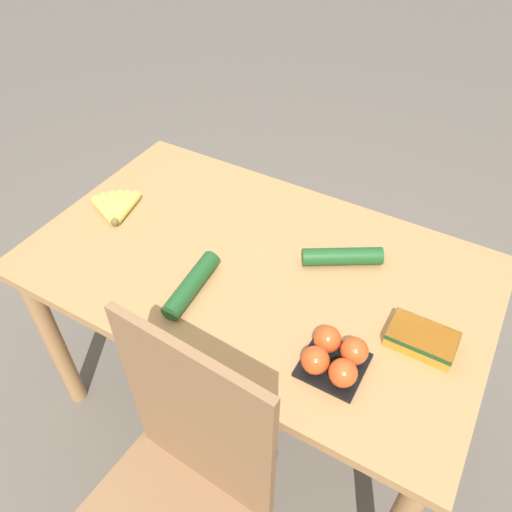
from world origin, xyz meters
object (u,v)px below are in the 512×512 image
banana_bunch (116,208)px  cucumber_far (192,284)px  cucumber_near (342,256)px  carrot_bag (422,338)px  chair (174,508)px  tomato_pack (335,357)px

banana_bunch → cucumber_far: (-0.41, 0.16, 0.01)m
cucumber_near → carrot_bag: bearing=148.9°
chair → cucumber_far: (0.23, -0.43, 0.24)m
cucumber_far → chair: bearing=117.9°
banana_bunch → tomato_pack: tomato_pack is taller
chair → cucumber_far: bearing=121.5°
banana_bunch → cucumber_far: size_ratio=0.68×
banana_bunch → cucumber_far: cucumber_far is taller
cucumber_near → banana_bunch: bearing=11.4°
tomato_pack → cucumber_near: (0.12, -0.34, -0.01)m
banana_bunch → tomato_pack: (-0.84, 0.19, 0.02)m
carrot_bag → cucumber_near: 0.33m
cucumber_far → carrot_bag: bearing=-167.3°
chair → tomato_pack: size_ratio=6.85×
chair → banana_bunch: bearing=140.8°
chair → banana_bunch: 0.90m
chair → cucumber_far: size_ratio=4.35×
chair → cucumber_near: size_ratio=4.55×
tomato_pack → carrot_bag: (-0.16, -0.17, -0.01)m
tomato_pack → cucumber_near: 0.36m
banana_bunch → carrot_bag: 1.00m
chair → cucumber_near: 0.78m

